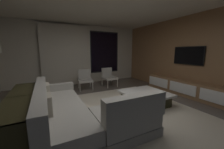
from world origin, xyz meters
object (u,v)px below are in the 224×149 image
(accent_chair_near_window, at_px, (109,76))
(accent_chair_by_curtain, at_px, (85,78))
(coffee_table, at_px, (145,98))
(book_stack_on_coffee_table, at_px, (153,93))
(mounted_tv, at_px, (188,56))
(console_table_behind_couch, at_px, (21,114))
(media_console, at_px, (187,89))
(sectional_couch, at_px, (76,113))

(accent_chair_near_window, xyz_separation_m, accent_chair_by_curtain, (-1.05, 0.00, 0.00))
(coffee_table, xyz_separation_m, book_stack_on_coffee_table, (0.11, -0.19, 0.19))
(book_stack_on_coffee_table, bearing_deg, mounted_tv, 9.60)
(accent_chair_near_window, xyz_separation_m, console_table_behind_couch, (-2.87, -2.48, -0.02))
(media_console, distance_m, console_table_behind_couch, 4.66)
(coffee_table, xyz_separation_m, mounted_tv, (1.95, 0.12, 1.16))
(sectional_couch, xyz_separation_m, mounted_tv, (3.92, 0.38, 1.06))
(sectional_couch, distance_m, book_stack_on_coffee_table, 2.09)
(media_console, distance_m, mounted_tv, 1.13)
(accent_chair_near_window, bearing_deg, sectional_couch, -126.92)
(console_table_behind_couch, bearing_deg, media_console, 0.67)
(sectional_couch, xyz_separation_m, accent_chair_by_curtain, (0.91, 2.61, 0.14))
(media_console, bearing_deg, book_stack_on_coffee_table, -176.13)
(accent_chair_near_window, bearing_deg, coffee_table, -89.64)
(accent_chair_by_curtain, relative_size, console_table_behind_couch, 0.37)
(coffee_table, distance_m, media_console, 1.77)
(accent_chair_near_window, bearing_deg, mounted_tv, -48.62)
(coffee_table, relative_size, accent_chair_near_window, 1.49)
(coffee_table, distance_m, accent_chair_by_curtain, 2.59)
(accent_chair_by_curtain, height_order, media_console, accent_chair_by_curtain)
(media_console, relative_size, console_table_behind_couch, 1.48)
(accent_chair_near_window, bearing_deg, console_table_behind_couch, -139.20)
(accent_chair_by_curtain, bearing_deg, accent_chair_near_window, -0.16)
(coffee_table, relative_size, mounted_tv, 1.10)
(sectional_couch, relative_size, media_console, 0.81)
(mounted_tv, bearing_deg, sectional_couch, -174.44)
(accent_chair_near_window, xyz_separation_m, media_console, (1.78, -2.42, -0.18))
(sectional_couch, xyz_separation_m, coffee_table, (1.97, 0.26, -0.10))
(mounted_tv, bearing_deg, media_console, -132.37)
(media_console, relative_size, mounted_tv, 2.93)
(book_stack_on_coffee_table, xyz_separation_m, media_console, (1.66, 0.11, -0.13))
(book_stack_on_coffee_table, height_order, accent_chair_near_window, accent_chair_near_window)
(accent_chair_by_curtain, height_order, mounted_tv, mounted_tv)
(media_console, bearing_deg, mounted_tv, 47.63)
(mounted_tv, bearing_deg, book_stack_on_coffee_table, -170.40)
(mounted_tv, xyz_separation_m, console_table_behind_couch, (-4.83, -0.25, -0.93))
(accent_chair_near_window, distance_m, mounted_tv, 3.10)
(coffee_table, height_order, accent_chair_near_window, accent_chair_near_window)
(accent_chair_near_window, relative_size, media_console, 0.25)
(accent_chair_by_curtain, bearing_deg, sectional_couch, -109.21)
(coffee_table, xyz_separation_m, accent_chair_near_window, (-0.01, 2.35, 0.25))
(mounted_tv, height_order, console_table_behind_couch, mounted_tv)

